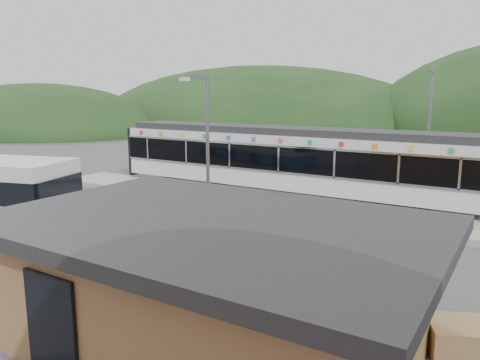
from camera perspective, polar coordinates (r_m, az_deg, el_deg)
The scene contains 10 objects.
ground at distance 20.97m, azimuth -2.46°, elevation -4.82°, with size 120.00×120.00×0.00m, color #4C4C4F.
hills at distance 23.25m, azimuth 17.96°, elevation -3.80°, with size 146.00×149.00×26.00m.
platform at distance 23.64m, azimuth 2.06°, elevation -2.67°, with size 26.00×3.20×0.30m, color #9E9E99.
yellow_line at distance 22.52m, azimuth 0.41°, elevation -2.93°, with size 26.00×0.10×0.01m, color yellow.
train at distance 25.59m, azimuth 5.30°, elevation 2.66°, with size 20.44×3.01×3.74m.
catenary_mast_west at distance 31.31m, azimuth -4.25°, elevation 7.03°, with size 0.18×1.80×7.00m.
catenary_mast_east at distance 25.68m, azimuth 21.99°, elevation 5.53°, with size 0.18×1.80×7.00m.
station_shelter at distance 10.22m, azimuth -3.33°, elevation -12.51°, with size 9.20×6.20×3.00m.
pallet_stack at distance 11.68m, azimuth 25.35°, elevation -17.04°, with size 1.70×1.58×0.68m.
lamp_post at distance 15.92m, azimuth -4.23°, elevation 3.77°, with size 0.38×1.12×6.18m.
Camera 1 is at (11.46, -16.66, 5.55)m, focal length 35.00 mm.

